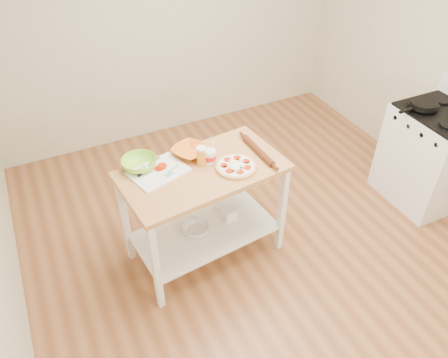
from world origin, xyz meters
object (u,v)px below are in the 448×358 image
rolling_pin (258,150)px  shelf_bin (229,214)px  pizza (236,166)px  orange_bowl (190,151)px  prep_island (204,195)px  knife (146,169)px  beer_pint (201,156)px  cutting_board (158,171)px  gas_stove (430,156)px  yogurt_tub (210,157)px  spatula (172,171)px  green_bowl (139,164)px  shelf_glass_bowl (196,229)px  skillet (423,105)px

rolling_pin → shelf_bin: (-0.23, 0.04, -0.61)m
shelf_bin → pizza: bearing=-94.5°
pizza → orange_bowl: (-0.24, 0.31, 0.01)m
prep_island → pizza: 0.36m
knife → beer_pint: (0.40, -0.11, 0.06)m
orange_bowl → shelf_bin: (0.25, -0.17, -0.62)m
cutting_board → rolling_pin: rolling_pin is taller
gas_stove → yogurt_tub: (-2.12, 0.29, 0.48)m
orange_bowl → beer_pint: 0.16m
gas_stove → rolling_pin: bearing=173.3°
prep_island → spatula: 0.35m
green_bowl → beer_pint: bearing=-20.7°
yogurt_tub → shelf_bin: bearing=-3.4°
spatula → shelf_bin: size_ratio=1.25×
gas_stove → yogurt_tub: gas_stove is taller
cutting_board → knife: bearing=126.6°
gas_stove → spatula: 2.49m
rolling_pin → shelf_bin: size_ratio=3.85×
orange_bowl → cutting_board: bearing=-161.3°
knife → green_bowl: green_bowl is taller
gas_stove → shelf_glass_bowl: 2.30m
beer_pint → skillet: bearing=-4.3°
prep_island → cutting_board: bearing=160.1°
rolling_pin → shelf_bin: 0.65m
cutting_board → spatula: cutting_board is taller
green_bowl → beer_pint: beer_pint is taller
pizza → cutting_board: bearing=159.0°
prep_island → skillet: 2.10m
beer_pint → spatula: bearing=179.2°
spatula → shelf_glass_bowl: bearing=-42.7°
skillet → green_bowl: skillet is taller
yogurt_tub → orange_bowl: bearing=119.9°
orange_bowl → green_bowl: 0.40m
gas_stove → shelf_bin: 1.99m
beer_pint → shelf_glass_bowl: bearing=-153.6°
cutting_board → knife: 0.09m
green_bowl → shelf_bin: green_bowl is taller
pizza → shelf_glass_bowl: (-0.30, 0.11, -0.62)m
shelf_glass_bowl → beer_pint: bearing=26.4°
skillet → rolling_pin: size_ratio=0.99×
prep_island → yogurt_tub: yogurt_tub is taller
shelf_glass_bowl → rolling_pin: bearing=-1.3°
beer_pint → yogurt_tub: yogurt_tub is taller
prep_island → orange_bowl: bearing=93.4°
cutting_board → beer_pint: bearing=-25.6°
prep_island → shelf_bin: prep_island is taller
orange_bowl → prep_island: bearing=-86.6°
prep_island → shelf_glass_bowl: bearing=170.5°
cutting_board → orange_bowl: (0.30, 0.10, 0.02)m
prep_island → skillet: size_ratio=3.09×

